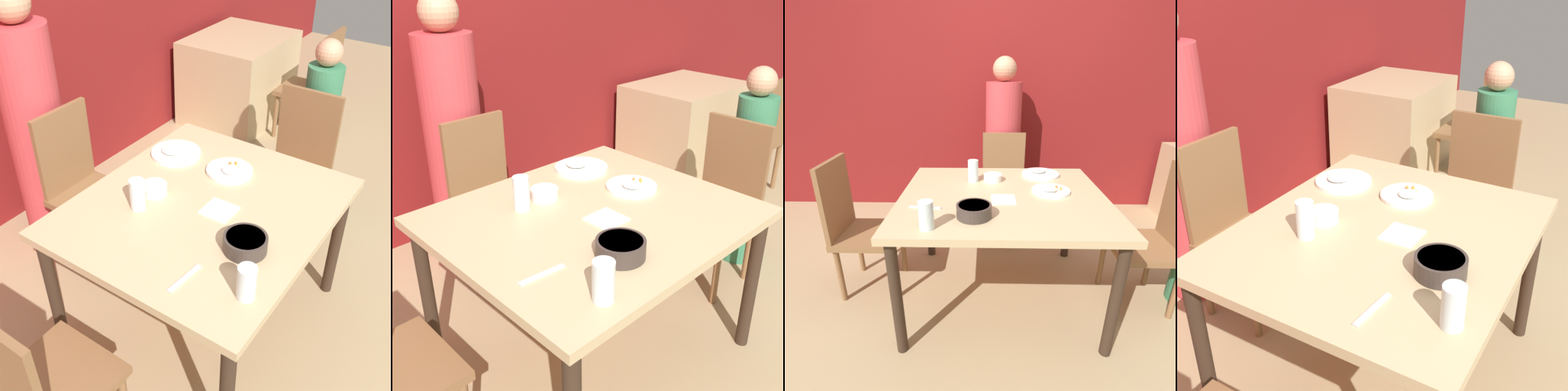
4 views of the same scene
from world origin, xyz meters
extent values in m
plane|color=tan|center=(0.00, 0.00, 0.00)|extent=(10.00, 10.00, 0.00)
cube|color=tan|center=(0.00, 0.00, 0.72)|extent=(1.24, 1.08, 0.04)
cylinder|color=#332319|center=(0.56, -0.48, 0.35)|extent=(0.06, 0.06, 0.70)
cylinder|color=#332319|center=(-0.56, 0.48, 0.35)|extent=(0.06, 0.06, 0.70)
cylinder|color=#332319|center=(0.56, 0.48, 0.35)|extent=(0.06, 0.06, 0.70)
cube|color=brown|center=(0.06, 0.81, 0.41)|extent=(0.40, 0.40, 0.04)
cube|color=brown|center=(0.06, 0.99, 0.68)|extent=(0.38, 0.03, 0.50)
cylinder|color=brown|center=(-0.11, 0.64, 0.20)|extent=(0.04, 0.04, 0.39)
cylinder|color=brown|center=(0.22, 0.64, 0.20)|extent=(0.04, 0.04, 0.39)
cylinder|color=brown|center=(-0.11, 0.97, 0.20)|extent=(0.04, 0.04, 0.39)
cylinder|color=brown|center=(0.22, 0.97, 0.20)|extent=(0.04, 0.04, 0.39)
cube|color=brown|center=(0.89, -0.04, 0.41)|extent=(0.40, 0.40, 0.04)
cube|color=brown|center=(1.07, -0.04, 0.68)|extent=(0.03, 0.38, 0.50)
cylinder|color=brown|center=(0.72, 0.12, 0.20)|extent=(0.04, 0.04, 0.39)
cylinder|color=brown|center=(0.72, -0.21, 0.20)|extent=(0.04, 0.04, 0.39)
cylinder|color=brown|center=(1.05, 0.12, 0.20)|extent=(0.04, 0.04, 0.39)
cylinder|color=brown|center=(1.05, -0.21, 0.20)|extent=(0.04, 0.04, 0.39)
cube|color=brown|center=(-0.89, 0.07, 0.41)|extent=(0.40, 0.40, 0.04)
cube|color=brown|center=(-1.07, 0.07, 0.68)|extent=(0.03, 0.38, 0.50)
cylinder|color=brown|center=(-0.72, 0.24, 0.20)|extent=(0.04, 0.04, 0.39)
cylinder|color=#C63D42|center=(0.06, 1.22, 0.67)|extent=(0.33, 0.33, 1.35)
sphere|color=tan|center=(0.06, 1.22, 1.45)|extent=(0.21, 0.21, 0.21)
cylinder|color=#387F56|center=(1.24, -0.04, 0.51)|extent=(0.22, 0.22, 1.02)
sphere|color=tan|center=(1.24, -0.04, 1.11)|extent=(0.16, 0.16, 0.16)
cylinder|color=#3D332D|center=(-0.16, -0.31, 0.78)|extent=(0.18, 0.18, 0.07)
cylinder|color=#BC5123|center=(-0.16, -0.31, 0.81)|extent=(0.16, 0.16, 0.01)
cylinder|color=white|center=(0.30, 0.05, 0.75)|extent=(0.24, 0.24, 0.02)
ellipsoid|color=white|center=(0.29, 0.03, 0.77)|extent=(0.09, 0.09, 0.02)
cone|color=orange|center=(0.36, 0.05, 0.77)|extent=(0.02, 0.02, 0.02)
cone|color=orange|center=(0.33, 0.06, 0.77)|extent=(0.02, 0.02, 0.02)
cone|color=orange|center=(0.34, 0.07, 0.77)|extent=(0.02, 0.02, 0.02)
cone|color=orange|center=(0.32, 0.01, 0.77)|extent=(0.02, 0.02, 0.03)
cylinder|color=white|center=(0.29, 0.37, 0.75)|extent=(0.27, 0.27, 0.02)
ellipsoid|color=white|center=(0.27, 0.39, 0.77)|extent=(0.10, 0.10, 0.03)
cone|color=orange|center=(0.27, 0.42, 0.77)|extent=(0.01, 0.01, 0.03)
cone|color=orange|center=(0.27, 0.42, 0.77)|extent=(0.02, 0.02, 0.02)
cylinder|color=white|center=(-0.06, 0.25, 0.77)|extent=(0.12, 0.12, 0.05)
cylinder|color=white|center=(-0.06, 0.25, 0.79)|extent=(0.11, 0.11, 0.01)
cylinder|color=silver|center=(-0.19, 0.23, 0.82)|extent=(0.07, 0.07, 0.15)
cylinder|color=silver|center=(-0.38, -0.44, 0.81)|extent=(0.07, 0.07, 0.14)
cube|color=white|center=(0.00, -0.08, 0.75)|extent=(0.14, 0.14, 0.01)
cube|color=silver|center=(-0.44, -0.20, 0.75)|extent=(0.18, 0.04, 0.01)
cube|color=tan|center=(2.19, 1.09, 0.38)|extent=(0.93, 0.75, 0.75)
cube|color=brown|center=(2.19, 0.45, 0.41)|extent=(0.40, 0.40, 0.04)
cube|color=brown|center=(2.19, 0.26, 0.68)|extent=(0.38, 0.03, 0.50)
cylinder|color=brown|center=(2.36, 0.61, 0.20)|extent=(0.04, 0.04, 0.39)
cylinder|color=brown|center=(2.03, 0.61, 0.20)|extent=(0.04, 0.04, 0.39)
cylinder|color=brown|center=(2.36, 0.28, 0.20)|extent=(0.04, 0.04, 0.39)
cylinder|color=brown|center=(2.03, 0.28, 0.20)|extent=(0.04, 0.04, 0.39)
camera|label=1|loc=(-1.51, -0.99, 2.08)|focal=45.00mm
camera|label=2|loc=(-1.27, -1.29, 1.70)|focal=45.00mm
camera|label=3|loc=(-0.10, -1.72, 1.44)|focal=28.00mm
camera|label=4|loc=(-1.46, -0.79, 1.72)|focal=45.00mm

